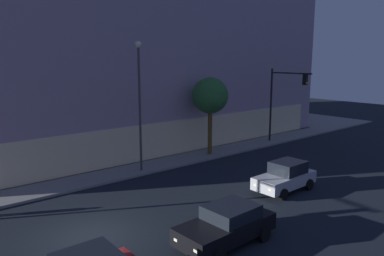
{
  "coord_description": "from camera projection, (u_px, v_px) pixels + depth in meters",
  "views": [
    {
      "loc": [
        -6.46,
        -14.63,
        7.74
      ],
      "look_at": [
        7.94,
        2.56,
        3.59
      ],
      "focal_mm": 34.92,
      "sensor_mm": 36.0,
      "label": 1
    }
  ],
  "objects": [
    {
      "name": "sidewalk_tree",
      "position": [
        210.0,
        96.0,
        29.51
      ],
      "size": [
        2.86,
        2.86,
        6.18
      ],
      "color": "brown",
      "rests_on": "sidewalk_corner"
    },
    {
      "name": "modern_building",
      "position": [
        109.0,
        46.0,
        39.83
      ],
      "size": [
        35.32,
        27.59,
        18.46
      ],
      "color": "#4C4C51",
      "rests_on": "ground"
    },
    {
      "name": "street_lamp_sidewalk",
      "position": [
        139.0,
        92.0,
        24.87
      ],
      "size": [
        0.44,
        0.44,
        8.75
      ],
      "color": "#404040",
      "rests_on": "sidewalk_corner"
    },
    {
      "name": "ground_plane",
      "position": [
        92.0,
        237.0,
        16.52
      ],
      "size": [
        120.0,
        120.0,
        0.0
      ],
      "primitive_type": "plane",
      "color": "black"
    },
    {
      "name": "car_silver",
      "position": [
        285.0,
        177.0,
        22.17
      ],
      "size": [
        4.19,
        2.03,
        1.75
      ],
      "color": "#B7BABF",
      "rests_on": "ground"
    },
    {
      "name": "car_black",
      "position": [
        227.0,
        225.0,
        15.81
      ],
      "size": [
        4.54,
        2.29,
        1.63
      ],
      "color": "black",
      "rests_on": "ground"
    },
    {
      "name": "traffic_light_far_corner",
      "position": [
        282.0,
        94.0,
        33.56
      ],
      "size": [
        0.38,
        4.32,
        6.74
      ],
      "color": "black",
      "rests_on": "sidewalk_corner"
    }
  ]
}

